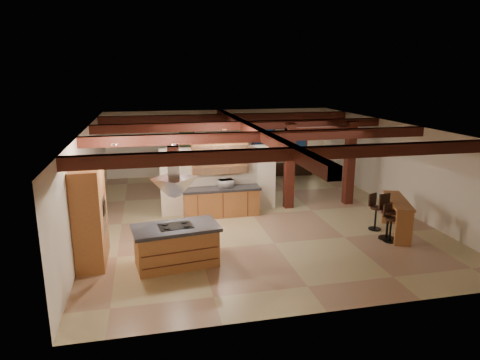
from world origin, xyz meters
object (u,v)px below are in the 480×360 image
(kitchen_island, at_px, (176,245))
(sofa, at_px, (290,168))
(dining_table, at_px, (214,181))
(bar_counter, at_px, (397,211))

(kitchen_island, bearing_deg, sofa, 55.78)
(dining_table, relative_size, sofa, 0.95)
(kitchen_island, xyz_separation_m, sofa, (5.73, 8.43, -0.23))
(kitchen_island, relative_size, sofa, 1.13)
(dining_table, distance_m, sofa, 4.19)
(sofa, relative_size, bar_counter, 0.95)
(kitchen_island, bearing_deg, dining_table, 73.40)
(dining_table, xyz_separation_m, sofa, (3.77, 1.84, -0.04))
(kitchen_island, xyz_separation_m, dining_table, (1.97, 6.59, -0.18))
(dining_table, height_order, bar_counter, bar_counter)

